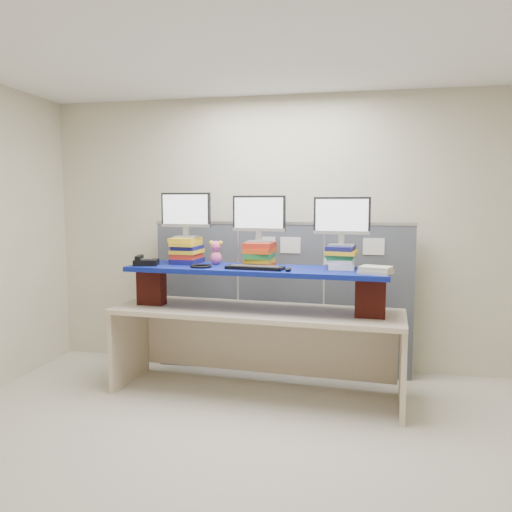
% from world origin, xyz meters
% --- Properties ---
extents(room, '(5.00, 4.00, 2.80)m').
position_xyz_m(room, '(0.00, 0.00, 1.40)').
color(room, beige).
rests_on(room, ground).
extents(cubicle_partition, '(2.60, 0.06, 1.53)m').
position_xyz_m(cubicle_partition, '(-0.00, 1.78, 0.77)').
color(cubicle_partition, '#474B54').
rests_on(cubicle_partition, ground).
extents(desk, '(2.61, 0.93, 0.78)m').
position_xyz_m(desk, '(-0.12, 1.14, 0.62)').
color(desk, beige).
rests_on(desk, ground).
extents(brick_pier_left, '(0.25, 0.15, 0.33)m').
position_xyz_m(brick_pier_left, '(-1.11, 1.16, 0.94)').
color(brick_pier_left, maroon).
rests_on(brick_pier_left, desk).
extents(brick_pier_right, '(0.25, 0.15, 0.33)m').
position_xyz_m(brick_pier_right, '(0.86, 1.02, 0.94)').
color(brick_pier_right, maroon).
rests_on(brick_pier_right, desk).
extents(blue_board, '(2.32, 0.73, 0.04)m').
position_xyz_m(blue_board, '(-0.12, 1.14, 1.13)').
color(blue_board, navy).
rests_on(blue_board, brick_pier_left).
extents(book_stack_left, '(0.27, 0.32, 0.24)m').
position_xyz_m(book_stack_left, '(-0.82, 1.30, 1.27)').
color(book_stack_left, navy).
rests_on(book_stack_left, blue_board).
extents(book_stack_center, '(0.28, 0.33, 0.21)m').
position_xyz_m(book_stack_center, '(-0.11, 1.25, 1.26)').
color(book_stack_center, '#E74A15').
rests_on(book_stack_center, blue_board).
extents(book_stack_right, '(0.28, 0.33, 0.20)m').
position_xyz_m(book_stack_right, '(0.61, 1.20, 1.25)').
color(book_stack_right, white).
rests_on(book_stack_right, blue_board).
extents(monitor_left, '(0.48, 0.15, 0.42)m').
position_xyz_m(monitor_left, '(-0.82, 1.30, 1.63)').
color(monitor_left, '#B7B7BD').
rests_on(monitor_left, book_stack_left).
extents(monitor_center, '(0.48, 0.15, 0.42)m').
position_xyz_m(monitor_center, '(-0.12, 1.25, 1.60)').
color(monitor_center, '#B7B7BD').
rests_on(monitor_center, book_stack_center).
extents(monitor_right, '(0.48, 0.15, 0.42)m').
position_xyz_m(monitor_right, '(0.61, 1.20, 1.59)').
color(monitor_right, '#B7B7BD').
rests_on(monitor_right, book_stack_right).
extents(keyboard, '(0.51, 0.22, 0.03)m').
position_xyz_m(keyboard, '(-0.11, 1.01, 1.17)').
color(keyboard, black).
rests_on(keyboard, blue_board).
extents(mouse, '(0.09, 0.11, 0.03)m').
position_xyz_m(mouse, '(0.19, 0.95, 1.17)').
color(mouse, black).
rests_on(mouse, blue_board).
extents(desk_phone, '(0.25, 0.23, 0.09)m').
position_xyz_m(desk_phone, '(-1.14, 1.10, 1.19)').
color(desk_phone, black).
rests_on(desk_phone, blue_board).
extents(headset, '(0.24, 0.24, 0.02)m').
position_xyz_m(headset, '(-0.60, 1.04, 1.16)').
color(headset, black).
rests_on(headset, blue_board).
extents(plush_toy, '(0.13, 0.10, 0.22)m').
position_xyz_m(plush_toy, '(-0.52, 1.27, 1.26)').
color(plush_toy, pink).
rests_on(plush_toy, blue_board).
extents(binder_stack, '(0.29, 0.26, 0.06)m').
position_xyz_m(binder_stack, '(0.89, 0.94, 1.18)').
color(binder_stack, beige).
rests_on(binder_stack, blue_board).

